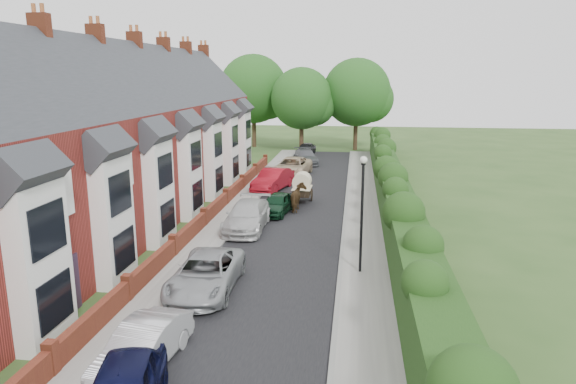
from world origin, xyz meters
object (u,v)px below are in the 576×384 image
Objects in this scene: car_grey at (306,157)px; horse_cart at (302,186)px; car_white at (247,216)px; car_silver_a at (143,347)px; car_beige at (292,167)px; horse at (298,198)px; car_silver_b at (206,274)px; car_black at (306,149)px; car_red at (273,179)px; car_green at (277,204)px; lamppost at (362,200)px.

car_grey is 15.55m from horse_cart.
car_white is 1.83× the size of horse_cart.
car_silver_a is at bearing -106.19° from car_grey.
horse is (1.83, -11.32, 0.07)m from car_beige.
car_silver_b is at bearing -84.51° from car_beige.
car_red is at bearing -80.28° from car_black.
car_white is 1.08× the size of car_red.
car_silver_b is 1.36× the size of car_green.
horse_cart is (1.83, -9.12, 0.40)m from car_beige.
car_green is 1.87× the size of horse.
car_grey is 17.73m from horse.
car_beige is (0.57, 15.59, 0.03)m from car_white.
car_white is at bearing 89.61° from car_silver_b.
car_red is (-0.05, 24.13, 0.13)m from car_silver_a.
car_silver_a is 5.61m from car_silver_b.
car_beige is at bearing -77.86° from car_black.
lamppost reaches higher than car_silver_b.
car_silver_a is 0.86× the size of car_grey.
car_white is 10.08m from car_red.
horse_cart reaches higher than car_beige.
car_green is 1.33× the size of horse_cart.
car_silver_b is at bearing 93.98° from car_silver_a.
car_green is 0.67× the size of car_beige.
car_black is (-5.68, 33.70, -2.66)m from lamppost.
car_red is at bearing -110.43° from car_grey.
horse is (1.28, -17.69, 0.17)m from car_grey.
car_silver_a is at bearing -85.47° from car_green.
car_beige reaches higher than car_white.
car_silver_a is 20.68m from horse_cart.
car_beige is (0.74, 5.51, -0.01)m from car_red.
horse is (2.52, 18.32, 0.19)m from car_silver_a.
car_grey is (-5.10, 27.81, -2.61)m from lamppost.
car_red is 2.38× the size of horse.
horse is at bearing -74.27° from car_beige.
car_beige reaches higher than car_silver_a.
horse_cart is at bearing 69.59° from car_white.
car_grey is at bearing 94.49° from car_silver_a.
car_red reaches higher than car_black.
car_beige is (0.69, 29.64, 0.12)m from car_silver_a.
car_red is (-1.34, 6.64, 0.15)m from car_green.
car_silver_a is 1.07× the size of car_green.
horse is at bearing 88.64° from car_silver_a.
car_white is 0.92× the size of car_beige.
car_silver_b is 1.39× the size of car_black.
car_white reaches higher than car_grey.
car_beige is at bearing 104.78° from lamppost.
car_silver_a is 18.49m from horse.
car_silver_a is 0.84× the size of car_red.
horse is at bearing -73.47° from car_black.
car_black is at bearing 81.35° from car_grey.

